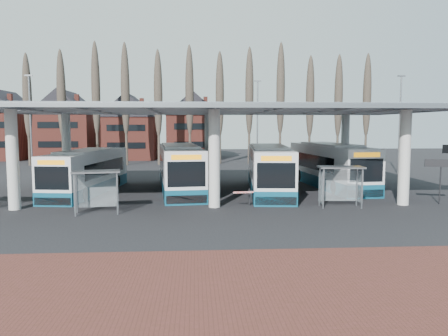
{
  "coord_description": "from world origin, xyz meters",
  "views": [
    {
      "loc": [
        -1.16,
        -24.09,
        5.0
      ],
      "look_at": [
        0.89,
        7.0,
        1.99
      ],
      "focal_mm": 35.0,
      "sensor_mm": 36.0,
      "label": 1
    }
  ],
  "objects": [
    {
      "name": "station_canopy",
      "position": [
        0.0,
        8.0,
        5.68
      ],
      "size": [
        32.0,
        16.0,
        6.34
      ],
      "color": "silver",
      "rests_on": "ground"
    },
    {
      "name": "shelter_2",
      "position": [
        7.76,
        2.12,
        1.84
      ],
      "size": [
        2.81,
        1.55,
        2.52
      ],
      "rotation": [
        0.0,
        0.0,
        -0.07
      ],
      "color": "gray",
      "rests_on": "ground"
    },
    {
      "name": "bus_1",
      "position": [
        -2.38,
        9.64,
        1.68
      ],
      "size": [
        4.05,
        13.06,
        3.57
      ],
      "rotation": [
        0.0,
        0.0,
        0.1
      ],
      "color": "silver",
      "rests_on": "ground"
    },
    {
      "name": "townhouse_row",
      "position": [
        -15.75,
        44.0,
        5.94
      ],
      "size": [
        36.8,
        10.3,
        12.25
      ],
      "color": "maroon",
      "rests_on": "ground"
    },
    {
      "name": "bus_3",
      "position": [
        9.93,
        11.25,
        1.68
      ],
      "size": [
        3.85,
        13.03,
        3.57
      ],
      "rotation": [
        0.0,
        0.0,
        0.09
      ],
      "color": "silver",
      "rests_on": "ground"
    },
    {
      "name": "brick_strip",
      "position": [
        0.0,
        -12.0,
        0.01
      ],
      "size": [
        70.0,
        10.0,
        0.03
      ],
      "primitive_type": "cube",
      "color": "#582923",
      "rests_on": "ground"
    },
    {
      "name": "barrier",
      "position": [
        2.22,
        2.53,
        0.83
      ],
      "size": [
        2.15,
        0.72,
        1.08
      ],
      "rotation": [
        0.0,
        0.0,
        0.13
      ],
      "color": "black",
      "rests_on": "ground"
    },
    {
      "name": "bus_0",
      "position": [
        -9.21,
        9.02,
        1.53
      ],
      "size": [
        4.04,
        11.89,
        3.24
      ],
      "rotation": [
        0.0,
        0.0,
        -0.13
      ],
      "color": "silver",
      "rests_on": "ground"
    },
    {
      "name": "lamp_post_a",
      "position": [
        -18.0,
        22.0,
        5.34
      ],
      "size": [
        0.8,
        0.16,
        10.17
      ],
      "color": "slate",
      "rests_on": "ground"
    },
    {
      "name": "lamp_post_c",
      "position": [
        20.0,
        20.0,
        5.34
      ],
      "size": [
        0.8,
        0.16,
        10.17
      ],
      "color": "slate",
      "rests_on": "ground"
    },
    {
      "name": "info_sign_0",
      "position": [
        14.43,
        2.53,
        2.42
      ],
      "size": [
        1.87,
        0.71,
        2.89
      ],
      "rotation": [
        0.0,
        0.0,
        -0.32
      ],
      "color": "black",
      "rests_on": "ground"
    },
    {
      "name": "ground",
      "position": [
        0.0,
        0.0,
        0.0
      ],
      "size": [
        140.0,
        140.0,
        0.0
      ],
      "primitive_type": "plane",
      "color": "black",
      "rests_on": "ground"
    },
    {
      "name": "lamp_post_b",
      "position": [
        6.0,
        26.0,
        5.34
      ],
      "size": [
        0.8,
        0.16,
        10.17
      ],
      "color": "slate",
      "rests_on": "ground"
    },
    {
      "name": "poplar_row",
      "position": [
        0.0,
        33.0,
        8.78
      ],
      "size": [
        45.1,
        1.1,
        14.5
      ],
      "color": "#473D33",
      "rests_on": "ground"
    },
    {
      "name": "shelter_1",
      "position": [
        -6.81,
        1.05,
        1.79
      ],
      "size": [
        2.84,
        1.75,
        2.47
      ],
      "rotation": [
        0.0,
        0.0,
        0.17
      ],
      "color": "gray",
      "rests_on": "ground"
    },
    {
      "name": "bus_2",
      "position": [
        4.4,
        8.66,
        1.66
      ],
      "size": [
        3.91,
        12.9,
        3.53
      ],
      "rotation": [
        0.0,
        0.0,
        -0.1
      ],
      "color": "silver",
      "rests_on": "ground"
    }
  ]
}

